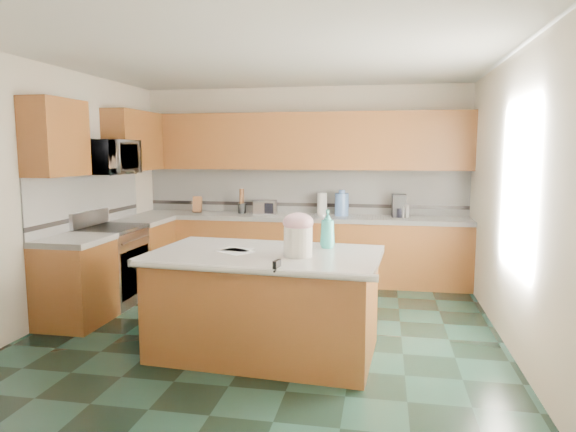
% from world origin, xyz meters
% --- Properties ---
extents(floor, '(4.60, 4.60, 0.00)m').
position_xyz_m(floor, '(0.00, 0.00, 0.00)').
color(floor, '#152C24').
rests_on(floor, ground).
extents(ceiling, '(4.60, 4.60, 0.00)m').
position_xyz_m(ceiling, '(0.00, 0.00, 2.70)').
color(ceiling, white).
rests_on(ceiling, ground).
extents(wall_back, '(4.60, 0.04, 2.70)m').
position_xyz_m(wall_back, '(0.00, 2.32, 1.35)').
color(wall_back, '#F3E5CE').
rests_on(wall_back, ground).
extents(wall_front, '(4.60, 0.04, 2.70)m').
position_xyz_m(wall_front, '(0.00, -2.32, 1.35)').
color(wall_front, '#F3E5CE').
rests_on(wall_front, ground).
extents(wall_left, '(0.04, 4.60, 2.70)m').
position_xyz_m(wall_left, '(-2.32, 0.00, 1.35)').
color(wall_left, '#F3E5CE').
rests_on(wall_left, ground).
extents(wall_right, '(0.04, 4.60, 2.70)m').
position_xyz_m(wall_right, '(2.32, 0.00, 1.35)').
color(wall_right, '#F3E5CE').
rests_on(wall_right, ground).
extents(back_base_cab, '(4.60, 0.60, 0.86)m').
position_xyz_m(back_base_cab, '(0.00, 2.00, 0.43)').
color(back_base_cab, '#46250D').
rests_on(back_base_cab, ground).
extents(back_countertop, '(4.60, 0.64, 0.06)m').
position_xyz_m(back_countertop, '(0.00, 2.00, 0.89)').
color(back_countertop, white).
rests_on(back_countertop, back_base_cab).
extents(back_upper_cab, '(4.60, 0.33, 0.78)m').
position_xyz_m(back_upper_cab, '(0.00, 2.13, 1.94)').
color(back_upper_cab, '#46250D').
rests_on(back_upper_cab, wall_back).
extents(back_backsplash, '(4.60, 0.02, 0.63)m').
position_xyz_m(back_backsplash, '(0.00, 2.29, 1.24)').
color(back_backsplash, silver).
rests_on(back_backsplash, back_countertop).
extents(back_accent_band, '(4.60, 0.01, 0.05)m').
position_xyz_m(back_accent_band, '(0.00, 2.28, 1.04)').
color(back_accent_band, black).
rests_on(back_accent_band, back_countertop).
extents(left_base_cab_rear, '(0.60, 0.82, 0.86)m').
position_xyz_m(left_base_cab_rear, '(-2.00, 1.29, 0.43)').
color(left_base_cab_rear, '#46250D').
rests_on(left_base_cab_rear, ground).
extents(left_counter_rear, '(0.64, 0.82, 0.06)m').
position_xyz_m(left_counter_rear, '(-2.00, 1.29, 0.89)').
color(left_counter_rear, white).
rests_on(left_counter_rear, left_base_cab_rear).
extents(left_base_cab_front, '(0.60, 0.72, 0.86)m').
position_xyz_m(left_base_cab_front, '(-2.00, -0.24, 0.43)').
color(left_base_cab_front, '#46250D').
rests_on(left_base_cab_front, ground).
extents(left_counter_front, '(0.64, 0.72, 0.06)m').
position_xyz_m(left_counter_front, '(-2.00, -0.24, 0.89)').
color(left_counter_front, white).
rests_on(left_counter_front, left_base_cab_front).
extents(left_backsplash, '(0.02, 2.30, 0.63)m').
position_xyz_m(left_backsplash, '(-2.29, 0.55, 1.24)').
color(left_backsplash, silver).
rests_on(left_backsplash, wall_left).
extents(left_accent_band, '(0.01, 2.30, 0.05)m').
position_xyz_m(left_accent_band, '(-2.28, 0.55, 1.04)').
color(left_accent_band, black).
rests_on(left_accent_band, wall_left).
extents(left_upper_cab_rear, '(0.33, 1.09, 0.78)m').
position_xyz_m(left_upper_cab_rear, '(-2.13, 1.42, 1.94)').
color(left_upper_cab_rear, '#46250D').
rests_on(left_upper_cab_rear, wall_left).
extents(left_upper_cab_front, '(0.33, 0.72, 0.78)m').
position_xyz_m(left_upper_cab_front, '(-2.13, -0.24, 1.94)').
color(left_upper_cab_front, '#46250D').
rests_on(left_upper_cab_front, wall_left).
extents(range_body, '(0.60, 0.76, 0.88)m').
position_xyz_m(range_body, '(-2.00, 0.50, 0.44)').
color(range_body, '#B7B7BC').
rests_on(range_body, ground).
extents(range_oven_door, '(0.02, 0.68, 0.55)m').
position_xyz_m(range_oven_door, '(-1.71, 0.50, 0.40)').
color(range_oven_door, black).
rests_on(range_oven_door, range_body).
extents(range_cooktop, '(0.62, 0.78, 0.04)m').
position_xyz_m(range_cooktop, '(-2.00, 0.50, 0.90)').
color(range_cooktop, black).
rests_on(range_cooktop, range_body).
extents(range_handle, '(0.02, 0.66, 0.02)m').
position_xyz_m(range_handle, '(-1.68, 0.50, 0.78)').
color(range_handle, '#B7B7BC').
rests_on(range_handle, range_body).
extents(range_backguard, '(0.06, 0.76, 0.18)m').
position_xyz_m(range_backguard, '(-2.26, 0.50, 1.02)').
color(range_backguard, '#B7B7BC').
rests_on(range_backguard, range_body).
extents(microwave, '(0.50, 0.73, 0.41)m').
position_xyz_m(microwave, '(-2.00, 0.50, 1.73)').
color(microwave, '#B7B7BC').
rests_on(microwave, wall_left).
extents(island_base, '(1.97, 1.22, 0.86)m').
position_xyz_m(island_base, '(0.12, -0.62, 0.43)').
color(island_base, '#46250D').
rests_on(island_base, ground).
extents(island_top, '(2.08, 1.32, 0.06)m').
position_xyz_m(island_top, '(0.12, -0.62, 0.89)').
color(island_top, white).
rests_on(island_top, island_base).
extents(island_bullnose, '(2.00, 0.20, 0.06)m').
position_xyz_m(island_bullnose, '(0.12, -1.21, 0.89)').
color(island_bullnose, white).
rests_on(island_bullnose, island_base).
extents(treat_jar, '(0.30, 0.30, 0.25)m').
position_xyz_m(treat_jar, '(0.44, -0.75, 1.05)').
color(treat_jar, silver).
rests_on(treat_jar, island_top).
extents(treat_jar_lid, '(0.26, 0.26, 0.16)m').
position_xyz_m(treat_jar_lid, '(0.44, -0.75, 1.21)').
color(treat_jar_lid, '#E8A8BB').
rests_on(treat_jar_lid, treat_jar).
extents(treat_jar_knob, '(0.09, 0.03, 0.03)m').
position_xyz_m(treat_jar_knob, '(0.44, -0.75, 1.27)').
color(treat_jar_knob, tan).
rests_on(treat_jar_knob, treat_jar_lid).
extents(treat_jar_knob_end_l, '(0.05, 0.05, 0.05)m').
position_xyz_m(treat_jar_knob_end_l, '(0.40, -0.75, 1.27)').
color(treat_jar_knob_end_l, tan).
rests_on(treat_jar_knob_end_l, treat_jar_lid).
extents(treat_jar_knob_end_r, '(0.05, 0.05, 0.05)m').
position_xyz_m(treat_jar_knob_end_r, '(0.49, -0.75, 1.27)').
color(treat_jar_knob_end_r, tan).
rests_on(treat_jar_knob_end_r, treat_jar_lid).
extents(soap_bottle_island, '(0.14, 0.14, 0.35)m').
position_xyz_m(soap_bottle_island, '(0.65, -0.32, 1.10)').
color(soap_bottle_island, teal).
rests_on(soap_bottle_island, island_top).
extents(paper_sheet_a, '(0.29, 0.23, 0.00)m').
position_xyz_m(paper_sheet_a, '(-0.15, -0.56, 0.92)').
color(paper_sheet_a, white).
rests_on(paper_sheet_a, island_top).
extents(paper_sheet_b, '(0.38, 0.36, 0.00)m').
position_xyz_m(paper_sheet_b, '(-0.14, -0.65, 0.92)').
color(paper_sheet_b, white).
rests_on(paper_sheet_b, island_top).
extents(clamp_body, '(0.05, 0.11, 0.09)m').
position_xyz_m(clamp_body, '(0.35, -1.19, 0.93)').
color(clamp_body, black).
rests_on(clamp_body, island_top).
extents(clamp_handle, '(0.02, 0.07, 0.02)m').
position_xyz_m(clamp_handle, '(0.35, -1.26, 0.91)').
color(clamp_handle, black).
rests_on(clamp_handle, island_top).
extents(knife_block, '(0.16, 0.19, 0.25)m').
position_xyz_m(knife_block, '(-1.50, 2.05, 1.03)').
color(knife_block, '#472814').
rests_on(knife_block, back_countertop).
extents(utensil_crock, '(0.11, 0.11, 0.14)m').
position_xyz_m(utensil_crock, '(-0.84, 2.08, 0.99)').
color(utensil_crock, black).
rests_on(utensil_crock, back_countertop).
extents(utensil_bundle, '(0.07, 0.07, 0.21)m').
position_xyz_m(utensil_bundle, '(-0.84, 2.08, 1.17)').
color(utensil_bundle, '#472814').
rests_on(utensil_bundle, utensil_crock).
extents(toaster_oven, '(0.36, 0.27, 0.19)m').
position_xyz_m(toaster_oven, '(-0.50, 2.05, 1.01)').
color(toaster_oven, '#B7B7BC').
rests_on(toaster_oven, back_countertop).
extents(toaster_oven_door, '(0.28, 0.01, 0.15)m').
position_xyz_m(toaster_oven_door, '(-0.50, 1.95, 1.01)').
color(toaster_oven_door, black).
rests_on(toaster_oven_door, toaster_oven).
extents(paper_towel, '(0.14, 0.14, 0.31)m').
position_xyz_m(paper_towel, '(0.31, 2.10, 1.07)').
color(paper_towel, white).
rests_on(paper_towel, back_countertop).
extents(paper_towel_base, '(0.21, 0.21, 0.01)m').
position_xyz_m(paper_towel_base, '(0.31, 2.10, 0.93)').
color(paper_towel_base, '#B7B7BC').
rests_on(paper_towel_base, back_countertop).
extents(water_jug, '(0.19, 0.19, 0.31)m').
position_xyz_m(water_jug, '(0.58, 2.06, 1.08)').
color(water_jug, '#537BC2').
rests_on(water_jug, back_countertop).
extents(water_jug_neck, '(0.09, 0.09, 0.04)m').
position_xyz_m(water_jug_neck, '(0.58, 2.06, 1.25)').
color(water_jug_neck, '#537BC2').
rests_on(water_jug_neck, water_jug).
extents(coffee_maker, '(0.19, 0.21, 0.31)m').
position_xyz_m(coffee_maker, '(1.35, 2.08, 1.07)').
color(coffee_maker, black).
rests_on(coffee_maker, back_countertop).
extents(coffee_carafe, '(0.13, 0.13, 0.13)m').
position_xyz_m(coffee_carafe, '(1.35, 2.03, 0.98)').
color(coffee_carafe, black).
rests_on(coffee_carafe, back_countertop).
extents(soap_bottle_back, '(0.16, 0.16, 0.24)m').
position_xyz_m(soap_bottle_back, '(1.41, 2.05, 1.04)').
color(soap_bottle_back, white).
rests_on(soap_bottle_back, back_countertop).
extents(soap_back_cap, '(0.02, 0.02, 0.03)m').
position_xyz_m(soap_back_cap, '(1.41, 2.05, 1.18)').
color(soap_back_cap, red).
rests_on(soap_back_cap, soap_bottle_back).
extents(window_light_proxy, '(0.02, 1.40, 1.10)m').
position_xyz_m(window_light_proxy, '(2.29, -0.20, 1.50)').
color(window_light_proxy, white).
rests_on(window_light_proxy, wall_right).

